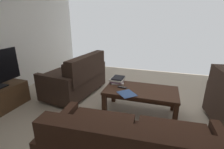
# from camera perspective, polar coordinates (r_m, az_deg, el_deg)

# --- Properties ---
(ground_plane) EXTENTS (5.81, 5.40, 0.01)m
(ground_plane) POSITION_cam_1_polar(r_m,az_deg,el_deg) (2.94, 10.79, -14.51)
(ground_plane) COLOR tan
(loveseat_near) EXTENTS (0.99, 1.46, 0.88)m
(loveseat_near) POSITION_cam_1_polar(r_m,az_deg,el_deg) (3.65, -11.93, -1.02)
(loveseat_near) COLOR black
(loveseat_near) RESTS_ON ground
(coffee_table) EXTENTS (1.21, 0.63, 0.45)m
(coffee_table) POSITION_cam_1_polar(r_m,az_deg,el_deg) (2.89, 9.74, -6.24)
(coffee_table) COLOR #3D2316
(coffee_table) RESTS_ON ground
(book_stack) EXTENTS (0.28, 0.33, 0.10)m
(book_stack) POSITION_cam_1_polar(r_m,az_deg,el_deg) (3.09, 1.91, -1.86)
(book_stack) COLOR silver
(book_stack) RESTS_ON coffee_table
(tv_remote) EXTENTS (0.16, 0.06, 0.02)m
(tv_remote) POSITION_cam_1_polar(r_m,az_deg,el_deg) (2.88, 3.49, -4.38)
(tv_remote) COLOR black
(tv_remote) RESTS_ON coffee_table
(loose_magazine) EXTENTS (0.36, 0.36, 0.01)m
(loose_magazine) POSITION_cam_1_polar(r_m,az_deg,el_deg) (2.67, 5.08, -6.54)
(loose_magazine) COLOR #385693
(loose_magazine) RESTS_ON coffee_table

